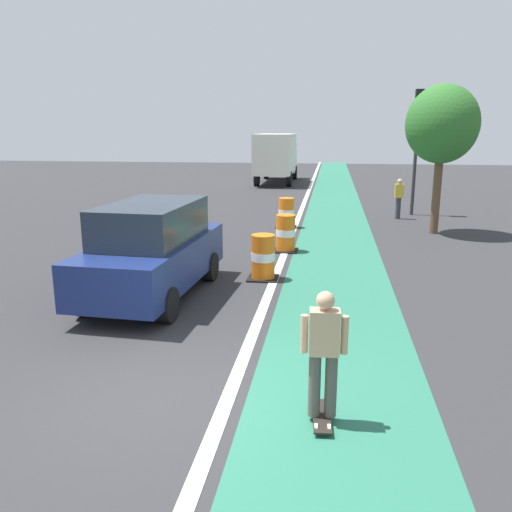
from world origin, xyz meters
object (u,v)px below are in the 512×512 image
(parked_suv_nearest, at_px, (153,250))
(street_tree_sidewalk, at_px, (442,125))
(skateboarder_on_lane, at_px, (324,353))
(pedestrian_crossing, at_px, (399,197))
(delivery_truck_down_block, at_px, (277,155))
(traffic_light_corner, at_px, (417,130))
(traffic_barrel_back, at_px, (286,213))
(traffic_barrel_mid, at_px, (286,234))
(traffic_barrel_front, at_px, (263,258))

(parked_suv_nearest, height_order, street_tree_sidewalk, street_tree_sidewalk)
(skateboarder_on_lane, distance_m, street_tree_sidewalk, 13.47)
(pedestrian_crossing, height_order, street_tree_sidewalk, street_tree_sidewalk)
(delivery_truck_down_block, height_order, traffic_light_corner, traffic_light_corner)
(parked_suv_nearest, xyz_separation_m, traffic_light_corner, (7.14, 12.23, 2.47))
(parked_suv_nearest, bearing_deg, traffic_barrel_back, 76.07)
(skateboarder_on_lane, height_order, traffic_barrel_mid, skateboarder_on_lane)
(delivery_truck_down_block, height_order, street_tree_sidewalk, street_tree_sidewalk)
(traffic_barrel_back, bearing_deg, street_tree_sidewalk, -3.88)
(traffic_barrel_mid, xyz_separation_m, traffic_barrel_back, (-0.31, 3.84, 0.00))
(traffic_barrel_mid, relative_size, pedestrian_crossing, 0.68)
(traffic_barrel_mid, xyz_separation_m, delivery_truck_down_block, (-2.39, 20.16, 1.31))
(traffic_barrel_front, height_order, traffic_light_corner, traffic_light_corner)
(delivery_truck_down_block, xyz_separation_m, street_tree_sidewalk, (7.26, -16.66, 1.82))
(traffic_barrel_mid, relative_size, delivery_truck_down_block, 0.14)
(traffic_barrel_mid, distance_m, delivery_truck_down_block, 20.34)
(delivery_truck_down_block, xyz_separation_m, traffic_light_corner, (7.09, -12.62, 1.65))
(traffic_barrel_back, xyz_separation_m, street_tree_sidewalk, (5.19, -0.35, 3.14))
(street_tree_sidewalk, bearing_deg, delivery_truck_down_block, 113.55)
(skateboarder_on_lane, xyz_separation_m, pedestrian_crossing, (2.73, 15.59, -0.05))
(traffic_barrel_back, bearing_deg, traffic_light_corner, 36.37)
(traffic_barrel_back, xyz_separation_m, traffic_light_corner, (5.02, 3.70, 2.97))
(traffic_barrel_front, relative_size, pedestrian_crossing, 0.68)
(parked_suv_nearest, bearing_deg, pedestrian_crossing, 59.91)
(traffic_barrel_back, bearing_deg, delivery_truck_down_block, 97.24)
(skateboarder_on_lane, bearing_deg, pedestrian_crossing, 80.06)
(traffic_barrel_back, height_order, traffic_light_corner, traffic_light_corner)
(traffic_barrel_mid, distance_m, traffic_light_corner, 9.37)
(traffic_barrel_front, distance_m, street_tree_sidewalk, 8.88)
(traffic_barrel_front, relative_size, traffic_barrel_mid, 1.00)
(traffic_barrel_front, relative_size, delivery_truck_down_block, 0.14)
(parked_suv_nearest, xyz_separation_m, pedestrian_crossing, (6.43, 11.09, -0.17))
(delivery_truck_down_block, distance_m, street_tree_sidewalk, 18.27)
(traffic_barrel_back, bearing_deg, traffic_barrel_front, -89.69)
(skateboarder_on_lane, distance_m, parked_suv_nearest, 5.82)
(street_tree_sidewalk, bearing_deg, traffic_barrel_mid, -144.42)
(traffic_barrel_front, relative_size, street_tree_sidewalk, 0.22)
(street_tree_sidewalk, bearing_deg, skateboarder_on_lane, -105.91)
(delivery_truck_down_block, bearing_deg, traffic_barrel_front, -84.80)
(parked_suv_nearest, height_order, pedestrian_crossing, parked_suv_nearest)
(traffic_barrel_back, relative_size, street_tree_sidewalk, 0.22)
(delivery_truck_down_block, relative_size, pedestrian_crossing, 4.72)
(street_tree_sidewalk, bearing_deg, traffic_light_corner, 92.41)
(parked_suv_nearest, bearing_deg, street_tree_sidewalk, 48.22)
(traffic_barrel_mid, height_order, pedestrian_crossing, pedestrian_crossing)
(traffic_barrel_mid, height_order, delivery_truck_down_block, delivery_truck_down_block)
(skateboarder_on_lane, relative_size, delivery_truck_down_block, 0.22)
(traffic_barrel_back, height_order, delivery_truck_down_block, delivery_truck_down_block)
(skateboarder_on_lane, distance_m, traffic_barrel_front, 6.37)
(traffic_barrel_front, bearing_deg, skateboarder_on_lane, -75.97)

